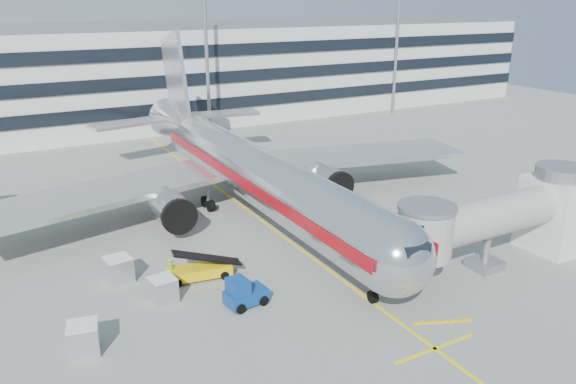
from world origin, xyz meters
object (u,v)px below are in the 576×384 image
baggage_tug (244,293)px  cargo_container_front (163,289)px  main_jet (247,169)px  ramp_worker (171,270)px  belt_loader (199,270)px  cargo_container_left (84,338)px  cargo_container_right (119,269)px

baggage_tug → cargo_container_front: (-4.51, 3.16, -0.03)m
main_jet → ramp_worker: 15.34m
belt_loader → cargo_container_front: 3.79m
main_jet → belt_loader: size_ratio=10.09×
cargo_container_left → cargo_container_right: 8.61m
cargo_container_right → main_jet: bearing=30.6°
baggage_tug → cargo_container_right: bearing=130.9°
main_jet → cargo_container_front: size_ratio=28.09×
cargo_container_left → ramp_worker: bearing=39.6°
belt_loader → cargo_container_left: 10.45m
cargo_container_right → ramp_worker: size_ratio=1.05×
belt_loader → ramp_worker: 1.98m
cargo_container_right → baggage_tug: bearing=-49.1°
ramp_worker → cargo_container_left: bearing=155.0°
main_jet → cargo_container_left: (-17.96, -16.14, -3.32)m
baggage_tug → ramp_worker: 6.40m
baggage_tug → ramp_worker: (-3.15, 5.57, 0.03)m
baggage_tug → ramp_worker: size_ratio=1.57×
baggage_tug → cargo_container_front: size_ratio=1.61×
belt_loader → cargo_container_right: belt_loader is taller
belt_loader → ramp_worker: (-1.90, 0.50, 0.26)m
cargo_container_right → cargo_container_front: (1.95, -4.31, -0.06)m
baggage_tug → cargo_container_left: size_ratio=1.45×
ramp_worker → main_jet: bearing=-21.2°
cargo_container_front → cargo_container_right: bearing=114.3°
main_jet → cargo_container_left: main_jet is taller
baggage_tug → cargo_container_left: (-10.23, -0.28, 0.01)m
main_jet → baggage_tug: main_jet is taller
ramp_worker → cargo_container_front: bearing=176.0°
main_jet → cargo_container_front: bearing=-134.0°
baggage_tug → cargo_container_right: baggage_tug is taller
main_jet → cargo_container_right: 16.83m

